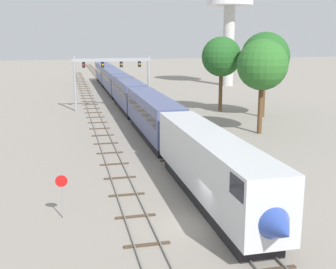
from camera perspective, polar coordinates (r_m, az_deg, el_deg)
ground_plane at (r=27.38m, az=3.82°, el=-11.68°), size 400.00×400.00×0.00m
track_main at (r=85.08m, az=-6.82°, el=5.03°), size 2.60×200.00×0.16m
track_near at (r=64.90m, az=-9.61°, el=2.57°), size 2.60×160.00×0.16m
passenger_train at (r=69.04m, az=-5.34°, el=5.42°), size 3.04×100.82×4.80m
signal_gantry at (r=68.74m, az=-7.31°, el=8.28°), size 12.10×0.49×8.36m
water_tower at (r=104.14m, az=8.10°, el=17.01°), size 10.65×10.65×24.21m
stop_sign at (r=28.26m, az=-13.72°, el=-7.15°), size 0.76×0.08×2.88m
trackside_tree_left at (r=66.46m, az=7.01°, el=10.04°), size 5.92×5.92×11.32m
trackside_tree_mid at (r=63.24m, az=12.59°, el=9.88°), size 6.80×6.80×11.95m
trackside_tree_right at (r=51.97m, az=12.23°, el=8.87°), size 5.91×5.91×11.08m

